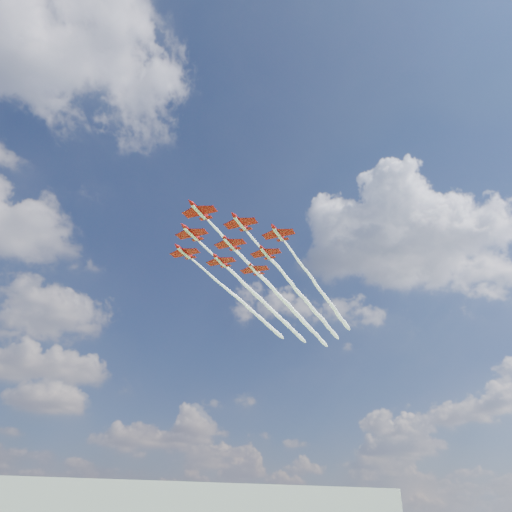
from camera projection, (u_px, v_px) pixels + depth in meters
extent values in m
cylinder|color=#A60B09|center=(199.00, 211.00, 131.91)|extent=(7.05, 5.50, 1.09)
cone|color=#A60B09|center=(190.00, 201.00, 127.85)|extent=(2.24, 2.04, 1.09)
cone|color=#A60B09|center=(207.00, 219.00, 135.73)|extent=(1.78, 1.67, 0.99)
ellipsoid|color=black|center=(195.00, 206.00, 130.49)|extent=(2.19, 1.93, 0.71)
cube|color=#A60B09|center=(200.00, 212.00, 132.29)|extent=(7.88, 9.22, 0.14)
cube|color=#A60B09|center=(206.00, 218.00, 135.16)|extent=(3.20, 3.69, 0.12)
cube|color=#A60B09|center=(206.00, 216.00, 135.73)|extent=(1.36, 1.04, 1.78)
cube|color=white|center=(199.00, 212.00, 131.68)|extent=(6.53, 5.05, 0.12)
cylinder|color=#A60B09|center=(240.00, 223.00, 137.19)|extent=(7.05, 5.50, 1.09)
cone|color=#A60B09|center=(233.00, 214.00, 133.13)|extent=(2.24, 2.04, 1.09)
cone|color=#A60B09|center=(247.00, 230.00, 141.01)|extent=(1.78, 1.67, 0.99)
ellipsoid|color=black|center=(237.00, 218.00, 135.77)|extent=(2.19, 1.93, 0.71)
cube|color=#A60B09|center=(241.00, 224.00, 137.57)|extent=(7.88, 9.22, 0.14)
cube|color=#A60B09|center=(246.00, 229.00, 140.44)|extent=(3.20, 3.69, 0.12)
cube|color=#A60B09|center=(246.00, 227.00, 141.01)|extent=(1.36, 1.04, 1.78)
cube|color=white|center=(240.00, 224.00, 136.96)|extent=(6.53, 5.05, 0.12)
cylinder|color=#A60B09|center=(191.00, 233.00, 142.36)|extent=(7.05, 5.50, 1.09)
cone|color=#A60B09|center=(182.00, 225.00, 138.30)|extent=(2.24, 2.04, 1.09)
cone|color=#A60B09|center=(199.00, 240.00, 146.17)|extent=(1.78, 1.67, 0.99)
ellipsoid|color=black|center=(188.00, 228.00, 140.94)|extent=(2.19, 1.93, 0.71)
cube|color=#A60B09|center=(192.00, 234.00, 142.74)|extent=(7.88, 9.22, 0.14)
cube|color=#A60B09|center=(198.00, 239.00, 145.60)|extent=(3.20, 3.69, 0.12)
cube|color=#A60B09|center=(198.00, 237.00, 146.18)|extent=(1.36, 1.04, 1.78)
cube|color=white|center=(191.00, 235.00, 142.13)|extent=(6.53, 5.05, 0.12)
cylinder|color=#A60B09|center=(278.00, 233.00, 142.47)|extent=(7.05, 5.50, 1.09)
cone|color=#A60B09|center=(272.00, 225.00, 138.41)|extent=(2.24, 2.04, 1.09)
cone|color=#A60B09|center=(284.00, 241.00, 146.29)|extent=(1.78, 1.67, 0.99)
ellipsoid|color=black|center=(276.00, 229.00, 141.05)|extent=(2.19, 1.93, 0.71)
cube|color=#A60B09|center=(279.00, 234.00, 142.85)|extent=(7.88, 9.22, 0.14)
cube|color=#A60B09|center=(283.00, 240.00, 145.72)|extent=(3.20, 3.69, 0.12)
cube|color=#A60B09|center=(283.00, 237.00, 146.29)|extent=(1.36, 1.04, 1.78)
cube|color=white|center=(278.00, 235.00, 142.24)|extent=(6.53, 5.05, 0.12)
cylinder|color=#A60B09|center=(229.00, 243.00, 147.64)|extent=(7.05, 5.50, 1.09)
cone|color=#A60B09|center=(222.00, 235.00, 143.58)|extent=(2.24, 2.04, 1.09)
cone|color=#A60B09|center=(236.00, 250.00, 151.45)|extent=(1.78, 1.67, 0.99)
ellipsoid|color=black|center=(227.00, 239.00, 146.22)|extent=(2.19, 1.93, 0.71)
cube|color=#A60B09|center=(230.00, 244.00, 148.02)|extent=(7.88, 9.22, 0.14)
cube|color=#A60B09|center=(235.00, 249.00, 150.88)|extent=(3.20, 3.69, 0.12)
cube|color=#A60B09|center=(235.00, 247.00, 151.46)|extent=(1.36, 1.04, 1.78)
cube|color=white|center=(229.00, 245.00, 147.41)|extent=(6.53, 5.05, 0.12)
cylinder|color=#A60B09|center=(184.00, 252.00, 152.80)|extent=(7.05, 5.50, 1.09)
cone|color=#A60B09|center=(176.00, 245.00, 148.74)|extent=(2.24, 2.04, 1.09)
cone|color=#A60B09|center=(191.00, 259.00, 156.62)|extent=(1.78, 1.67, 0.99)
ellipsoid|color=black|center=(181.00, 248.00, 151.38)|extent=(2.19, 1.93, 0.71)
cube|color=#A60B09|center=(185.00, 253.00, 153.19)|extent=(7.88, 9.22, 0.14)
cube|color=#A60B09|center=(190.00, 258.00, 156.05)|extent=(3.20, 3.69, 0.12)
cube|color=#A60B09|center=(191.00, 255.00, 156.62)|extent=(1.36, 1.04, 1.78)
cube|color=white|center=(184.00, 254.00, 152.58)|extent=(6.53, 5.05, 0.12)
cylinder|color=#A60B09|center=(265.00, 252.00, 152.92)|extent=(7.05, 5.50, 1.09)
cone|color=#A60B09|center=(259.00, 245.00, 148.86)|extent=(2.24, 2.04, 1.09)
cone|color=#A60B09|center=(271.00, 259.00, 156.73)|extent=(1.78, 1.67, 0.99)
ellipsoid|color=black|center=(263.00, 248.00, 151.50)|extent=(2.19, 1.93, 0.71)
cube|color=#A60B09|center=(266.00, 253.00, 153.30)|extent=(7.88, 9.22, 0.14)
cube|color=#A60B09|center=(270.00, 258.00, 156.16)|extent=(3.20, 3.69, 0.12)
cube|color=#A60B09|center=(270.00, 256.00, 156.73)|extent=(1.36, 1.04, 1.78)
cube|color=white|center=(265.00, 254.00, 152.69)|extent=(6.53, 5.05, 0.12)
cylinder|color=#A60B09|center=(220.00, 261.00, 158.08)|extent=(7.05, 5.50, 1.09)
cone|color=#A60B09|center=(213.00, 254.00, 154.02)|extent=(2.24, 2.04, 1.09)
cone|color=#A60B09|center=(227.00, 267.00, 161.90)|extent=(1.78, 1.67, 0.99)
ellipsoid|color=black|center=(218.00, 257.00, 156.66)|extent=(2.19, 1.93, 0.71)
cube|color=#A60B09|center=(221.00, 262.00, 158.47)|extent=(7.88, 9.22, 0.14)
cube|color=#A60B09|center=(226.00, 266.00, 161.33)|extent=(3.20, 3.69, 0.12)
cube|color=#A60B09|center=(226.00, 264.00, 161.90)|extent=(1.36, 1.04, 1.78)
cube|color=white|center=(220.00, 262.00, 157.86)|extent=(6.53, 5.05, 0.12)
cylinder|color=#A60B09|center=(254.00, 269.00, 163.36)|extent=(7.05, 5.50, 1.09)
cone|color=#A60B09|center=(248.00, 263.00, 159.30)|extent=(2.24, 2.04, 1.09)
cone|color=#A60B09|center=(259.00, 275.00, 167.18)|extent=(1.78, 1.67, 0.99)
ellipsoid|color=black|center=(252.00, 265.00, 161.94)|extent=(2.19, 1.93, 0.71)
cube|color=#A60B09|center=(255.00, 270.00, 163.75)|extent=(7.88, 9.22, 0.14)
cube|color=#A60B09|center=(259.00, 274.00, 166.61)|extent=(3.20, 3.69, 0.12)
cube|color=#A60B09|center=(259.00, 272.00, 167.18)|extent=(1.36, 1.04, 1.78)
cube|color=white|center=(254.00, 270.00, 163.13)|extent=(6.53, 5.05, 0.12)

